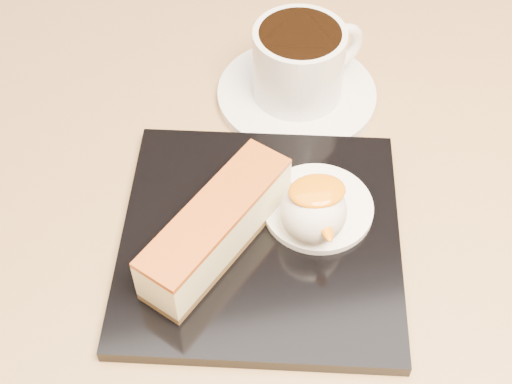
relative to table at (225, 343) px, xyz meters
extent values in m
cube|color=olive|center=(0.00, 0.00, 0.14)|extent=(0.80, 0.80, 0.04)
cube|color=black|center=(0.03, 0.00, 0.16)|extent=(0.27, 0.27, 0.01)
cube|color=brown|center=(0.00, 0.00, 0.17)|extent=(0.13, 0.13, 0.01)
cube|color=#F7ECA1|center=(0.00, 0.00, 0.19)|extent=(0.13, 0.13, 0.04)
cube|color=#974810|center=(0.00, 0.00, 0.21)|extent=(0.13, 0.13, 0.00)
cylinder|color=white|center=(0.08, 0.02, 0.17)|extent=(0.09, 0.09, 0.01)
sphere|color=white|center=(0.07, 0.00, 0.19)|extent=(0.05, 0.05, 0.05)
ellipsoid|color=orange|center=(0.08, 0.00, 0.21)|extent=(0.04, 0.03, 0.01)
ellipsoid|color=green|center=(0.05, 0.04, 0.17)|extent=(0.02, 0.01, 0.00)
ellipsoid|color=green|center=(0.06, 0.04, 0.17)|extent=(0.02, 0.01, 0.00)
ellipsoid|color=green|center=(0.05, 0.05, 0.17)|extent=(0.01, 0.02, 0.00)
cylinder|color=white|center=(0.10, 0.16, 0.16)|extent=(0.15, 0.15, 0.01)
cylinder|color=white|center=(0.10, 0.16, 0.20)|extent=(0.08, 0.08, 0.07)
cylinder|color=black|center=(0.10, 0.16, 0.23)|extent=(0.07, 0.07, 0.00)
torus|color=white|center=(0.14, 0.18, 0.20)|extent=(0.05, 0.03, 0.05)
camera|label=1|loc=(-0.03, -0.32, 0.63)|focal=50.00mm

